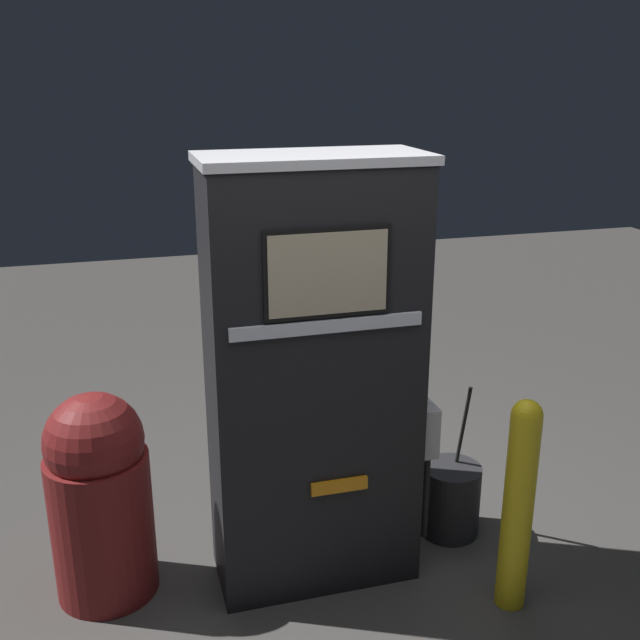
{
  "coord_description": "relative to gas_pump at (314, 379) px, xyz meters",
  "views": [
    {
      "loc": [
        -0.82,
        -2.82,
        2.38
      ],
      "look_at": [
        0.0,
        0.11,
        1.34
      ],
      "focal_mm": 42.0,
      "sensor_mm": 36.0,
      "label": 1
    }
  ],
  "objects": [
    {
      "name": "ground_plane",
      "position": [
        -0.0,
        -0.22,
        -1.02
      ],
      "size": [
        14.0,
        14.0,
        0.0
      ],
      "primitive_type": "plane",
      "color": "#423F3D"
    },
    {
      "name": "gas_pump",
      "position": [
        0.0,
        0.0,
        0.0
      ],
      "size": [
        1.05,
        0.48,
        2.04
      ],
      "color": "black",
      "rests_on": "ground_plane"
    },
    {
      "name": "safety_bollard",
      "position": [
        0.81,
        -0.49,
        -0.48
      ],
      "size": [
        0.14,
        0.14,
        1.03
      ],
      "color": "yellow",
      "rests_on": "ground_plane"
    },
    {
      "name": "trash_bin",
      "position": [
        -0.99,
        0.12,
        -0.51
      ],
      "size": [
        0.47,
        0.47,
        1.01
      ],
      "color": "maroon",
      "rests_on": "ground_plane"
    },
    {
      "name": "squeegee_bucket",
      "position": [
        0.78,
        0.11,
        -0.83
      ],
      "size": [
        0.31,
        0.31,
        0.86
      ],
      "color": "#262628",
      "rests_on": "ground_plane"
    }
  ]
}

